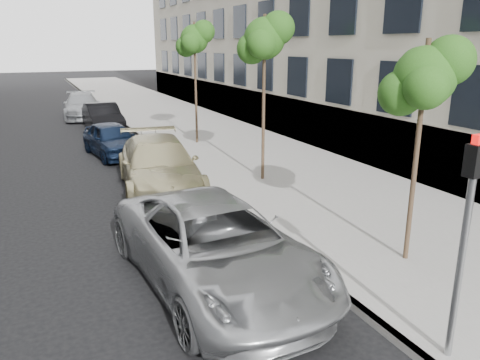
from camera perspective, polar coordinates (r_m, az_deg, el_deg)
ground at (r=7.62m, az=8.91°, el=-19.08°), size 160.00×160.00×0.00m
sidewalk at (r=30.47m, az=-9.23°, el=7.89°), size 6.40×72.00×0.14m
curb at (r=29.82m, az=-15.07°, el=7.37°), size 0.15×72.00×0.14m
tree_near at (r=9.49m, az=21.69°, el=11.51°), size 1.54×1.34×4.41m
tree_mid at (r=14.77m, az=3.10°, el=16.81°), size 1.62×1.42×5.21m
tree_far at (r=20.77m, az=-5.51°, el=16.69°), size 1.58×1.38×5.23m
signal_pole at (r=6.79m, az=25.87°, el=-4.90°), size 0.25×0.20×3.17m
minivan at (r=8.75m, az=-3.02°, el=-8.01°), size 2.98×5.84×1.58m
suv at (r=14.53m, az=-9.85°, el=1.75°), size 2.93×5.78×1.61m
sedan_blue at (r=19.61m, az=-15.35°, el=4.79°), size 2.12×4.19×1.37m
sedan_black at (r=25.35m, az=-16.37°, el=7.30°), size 1.64×4.45×1.45m
sedan_rear at (r=30.60m, az=-18.69°, el=8.57°), size 2.59×5.32×1.49m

